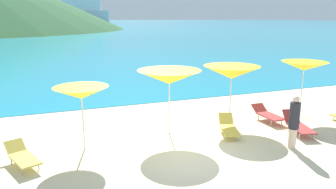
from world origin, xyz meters
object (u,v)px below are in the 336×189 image
at_px(umbrella_3, 232,72).
at_px(lounge_chair_5, 267,114).
at_px(umbrella_2, 169,77).
at_px(lounge_chair_1, 22,156).
at_px(cruise_ship, 79,10).
at_px(umbrella_1, 81,93).
at_px(lounge_chair_3, 298,125).
at_px(lounge_chair_2, 229,127).
at_px(beachgoer_0, 294,121).
at_px(umbrella_4, 304,66).

xyz_separation_m(umbrella_3, lounge_chair_5, (1.51, -0.47, -1.75)).
distance_m(umbrella_2, lounge_chair_5, 4.68).
bearing_deg(lounge_chair_1, cruise_ship, 62.17).
distance_m(umbrella_1, cruise_ship, 237.70).
bearing_deg(umbrella_1, lounge_chair_3, -9.36).
bearing_deg(lounge_chair_2, umbrella_3, 78.09).
xyz_separation_m(umbrella_3, beachgoer_0, (0.48, -3.09, -1.11)).
height_order(umbrella_1, lounge_chair_5, umbrella_1).
bearing_deg(lounge_chair_3, lounge_chair_2, 177.41).
bearing_deg(lounge_chair_2, beachgoer_0, -35.02).
bearing_deg(umbrella_1, umbrella_3, 7.38).
distance_m(umbrella_3, cruise_ship, 236.45).
xyz_separation_m(umbrella_1, lounge_chair_1, (-1.82, -0.58, -1.59)).
xyz_separation_m(umbrella_2, umbrella_4, (6.25, 0.21, 0.03)).
xyz_separation_m(lounge_chair_2, cruise_ship, (17.45, 236.98, 9.05)).
xyz_separation_m(umbrella_2, lounge_chair_3, (4.49, -1.60, -1.80)).
bearing_deg(lounge_chair_5, cruise_ship, 85.55).
bearing_deg(umbrella_2, cruise_ship, 85.29).
relative_size(umbrella_1, umbrella_4, 0.89).
bearing_deg(lounge_chair_2, lounge_chair_1, -158.50).
distance_m(umbrella_2, umbrella_3, 2.82).
relative_size(lounge_chair_1, lounge_chair_3, 0.96).
xyz_separation_m(umbrella_1, beachgoer_0, (6.36, -2.33, -0.94)).
bearing_deg(umbrella_4, lounge_chair_1, -174.15).
bearing_deg(beachgoer_0, lounge_chair_3, -155.23).
height_order(lounge_chair_5, cruise_ship, cruise_ship).
distance_m(umbrella_2, lounge_chair_2, 2.85).
relative_size(beachgoer_0, cruise_ship, 0.04).
bearing_deg(lounge_chair_3, cruise_ship, 101.19).
xyz_separation_m(umbrella_3, lounge_chair_2, (-0.79, -1.23, -1.78)).
relative_size(umbrella_1, beachgoer_0, 1.18).
relative_size(umbrella_2, beachgoer_0, 1.37).
relative_size(umbrella_2, umbrella_4, 1.03).
bearing_deg(beachgoer_0, lounge_chair_1, -28.93).
distance_m(umbrella_2, umbrella_4, 6.25).
xyz_separation_m(umbrella_1, cruise_ship, (22.54, 236.51, 7.44)).
height_order(umbrella_2, beachgoer_0, umbrella_2).
height_order(umbrella_1, umbrella_2, umbrella_2).
bearing_deg(beachgoer_0, cruise_ship, -110.75).
xyz_separation_m(umbrella_3, umbrella_4, (3.45, -0.20, 0.09)).
bearing_deg(cruise_ship, beachgoer_0, -79.60).
bearing_deg(umbrella_2, lounge_chair_2, -22.39).
distance_m(lounge_chair_1, cruise_ship, 238.51).
xyz_separation_m(umbrella_1, umbrella_3, (5.88, 0.76, 0.17)).
distance_m(umbrella_1, lounge_chair_3, 7.83).
bearing_deg(lounge_chair_5, umbrella_1, -178.52).
xyz_separation_m(umbrella_4, cruise_ship, (13.21, 235.95, 7.17)).
relative_size(umbrella_3, beachgoer_0, 1.39).
distance_m(beachgoer_0, cruise_ship, 239.53).
bearing_deg(umbrella_2, umbrella_1, -173.41).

